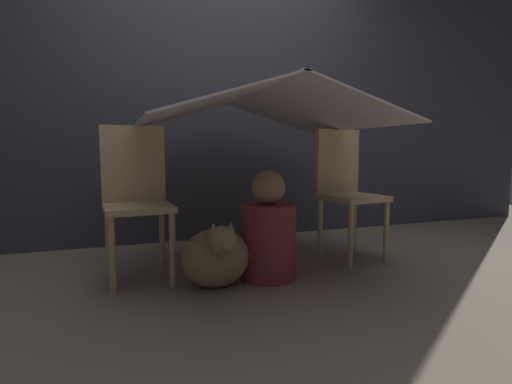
{
  "coord_description": "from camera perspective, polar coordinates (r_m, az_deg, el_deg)",
  "views": [
    {
      "loc": [
        -0.85,
        -2.13,
        0.77
      ],
      "look_at": [
        0.0,
        0.24,
        0.5
      ],
      "focal_mm": 28.0,
      "sensor_mm": 36.0,
      "label": 1
    }
  ],
  "objects": [
    {
      "name": "chair_left",
      "position": [
        2.46,
        -16.72,
        -0.49
      ],
      "size": [
        0.4,
        0.4,
        0.92
      ],
      "rotation": [
        0.0,
        0.0,
        0.06
      ],
      "color": "#D1B27F",
      "rests_on": "ground_plane"
    },
    {
      "name": "chair_right",
      "position": [
        2.91,
        12.79,
        0.59
      ],
      "size": [
        0.43,
        0.43,
        0.92
      ],
      "rotation": [
        0.0,
        0.0,
        0.16
      ],
      "color": "#D1B27F",
      "rests_on": "ground_plane"
    },
    {
      "name": "person_front",
      "position": [
        2.4,
        1.76,
        -5.99
      ],
      "size": [
        0.33,
        0.33,
        0.65
      ],
      "color": "maroon",
      "rests_on": "ground_plane"
    },
    {
      "name": "ground_plane",
      "position": [
        2.42,
        2.0,
        -12.57
      ],
      "size": [
        8.8,
        8.8,
        0.0
      ],
      "primitive_type": "plane",
      "color": "gray"
    },
    {
      "name": "dog",
      "position": [
        2.26,
        -5.66,
        -9.07
      ],
      "size": [
        0.38,
        0.38,
        0.4
      ],
      "color": "#9E7F56",
      "rests_on": "ground_plane"
    },
    {
      "name": "sheet_canopy",
      "position": [
        2.53,
        0.0,
        11.89
      ],
      "size": [
        1.45,
        1.4,
        0.23
      ],
      "color": "silver"
    },
    {
      "name": "wall_back",
      "position": [
        3.51,
        -5.69,
        13.85
      ],
      "size": [
        7.0,
        0.05,
        2.5
      ],
      "color": "#3D3D47",
      "rests_on": "ground_plane"
    }
  ]
}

